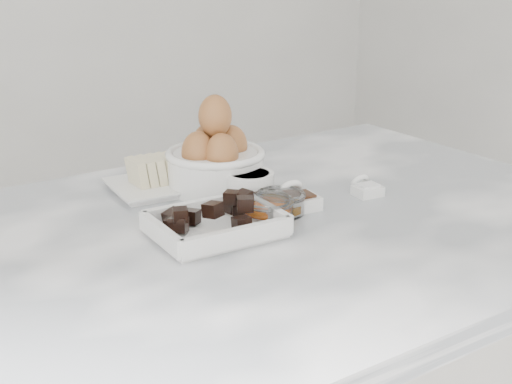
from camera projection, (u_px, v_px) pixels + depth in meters
marble_slab at (256, 235)px, 1.12m from camera, size 1.20×0.80×0.04m
chocolate_dish at (216, 221)px, 1.07m from camera, size 0.20×0.16×0.05m
butter_plate at (153, 178)px, 1.26m from camera, size 0.16×0.16×0.06m
sugar_ramekin at (250, 185)px, 1.21m from camera, size 0.08×0.08×0.05m
egg_bowl at (215, 159)px, 1.26m from camera, size 0.18×0.18×0.17m
honey_bowl at (280, 203)px, 1.16m from camera, size 0.08×0.08×0.04m
zest_bowl at (268, 209)px, 1.12m from camera, size 0.09×0.09×0.04m
vanilla_spoon at (297, 199)px, 1.18m from camera, size 0.07×0.08×0.05m
salt_spoon at (366, 188)px, 1.24m from camera, size 0.05×0.06×0.04m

